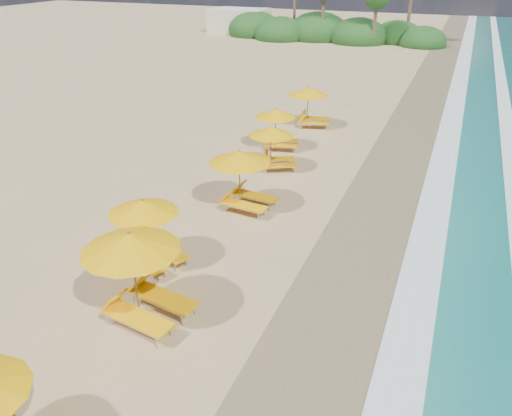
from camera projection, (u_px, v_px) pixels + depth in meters
ground at (256, 239)px, 17.25m from camera, size 160.00×160.00×0.00m
wet_sand at (372, 263)px, 15.89m from camera, size 4.00×160.00×0.01m
surf_foam at (462, 281)px, 14.97m from camera, size 4.00×160.00×0.01m
station_2 at (140, 271)px, 12.87m from camera, size 3.09×2.94×2.62m
station_3 at (149, 229)px, 15.34m from camera, size 2.87×2.82×2.22m
station_4 at (244, 176)px, 18.78m from camera, size 2.72×2.55×2.37m
station_5 at (274, 145)px, 22.43m from camera, size 2.75×2.75×2.06m
station_6 at (279, 126)px, 24.85m from camera, size 2.55×2.45×2.08m
station_7 at (311, 104)px, 28.11m from camera, size 2.86×2.78×2.28m
treeline at (326, 31)px, 57.74m from camera, size 25.80×8.80×9.74m
beach_building at (239, 20)px, 63.70m from camera, size 7.00×5.00×2.80m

